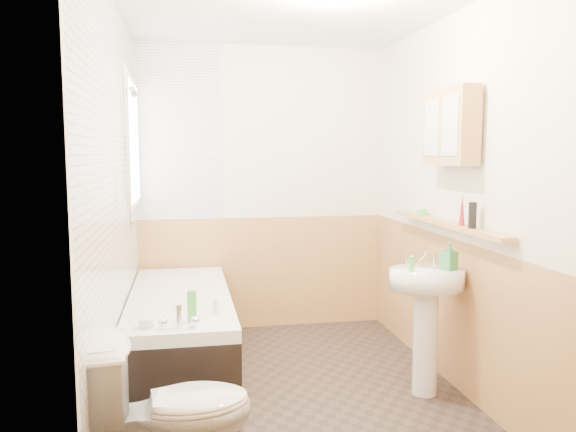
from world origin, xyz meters
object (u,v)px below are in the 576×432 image
at_px(pine_shelf, 445,224).
at_px(medicine_cabinet, 450,127).
at_px(sink, 426,305).
at_px(toilet, 172,413).
at_px(bathtub, 181,331).

height_order(pine_shelf, medicine_cabinet, medicine_cabinet).
bearing_deg(sink, pine_shelf, 48.56).
distance_m(sink, pine_shelf, 0.57).
distance_m(toilet, medicine_cabinet, 2.40).
bearing_deg(bathtub, sink, -23.19).
height_order(bathtub, medicine_cabinet, medicine_cabinet).
distance_m(bathtub, medicine_cabinet, 2.33).
height_order(sink, pine_shelf, pine_shelf).
bearing_deg(pine_shelf, bathtub, 164.24).
bearing_deg(sink, toilet, -146.50).
relative_size(sink, pine_shelf, 0.62).
bearing_deg(medicine_cabinet, pine_shelf, 71.19).
bearing_deg(medicine_cabinet, bathtub, 161.55).
xyz_separation_m(sink, medicine_cabinet, (0.17, 0.09, 1.14)).
bearing_deg(toilet, bathtub, -6.96).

